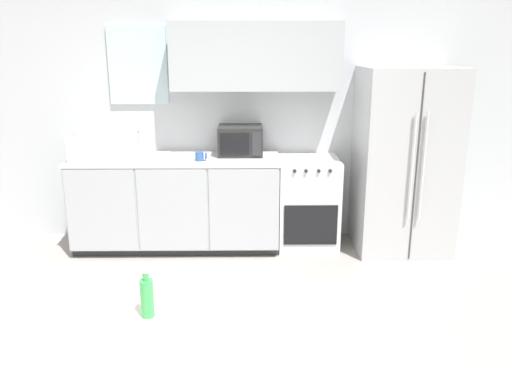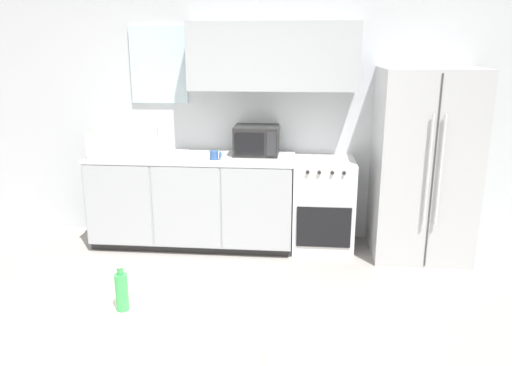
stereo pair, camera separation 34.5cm
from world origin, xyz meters
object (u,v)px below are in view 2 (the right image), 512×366
object	(u,v)px
microwave	(257,140)
coffee_mug	(215,155)
refrigerator	(423,165)
dining_table	(132,334)
drink_bottle	(122,291)
oven_range	(323,204)

from	to	relation	value
microwave	coffee_mug	bearing A→B (deg)	-144.63
refrigerator	coffee_mug	xyz separation A→B (m)	(-1.96, -0.11, 0.08)
refrigerator	dining_table	world-z (taller)	refrigerator
microwave	dining_table	xyz separation A→B (m)	(-0.32, -2.85, -0.39)
refrigerator	microwave	world-z (taller)	refrigerator
coffee_mug	drink_bottle	distance (m)	2.54
microwave	drink_bottle	distance (m)	2.84
oven_range	coffee_mug	bearing A→B (deg)	-170.06
refrigerator	dining_table	xyz separation A→B (m)	(-1.91, -2.70, -0.22)
oven_range	dining_table	distance (m)	2.95
coffee_mug	microwave	bearing A→B (deg)	35.37
refrigerator	dining_table	distance (m)	3.31
dining_table	oven_range	bearing A→B (deg)	70.28
oven_range	refrigerator	bearing A→B (deg)	-4.46
drink_bottle	coffee_mug	bearing A→B (deg)	90.01
microwave	dining_table	bearing A→B (deg)	-96.43
refrigerator	microwave	size ratio (longest dim) A/B	4.11
refrigerator	coffee_mug	distance (m)	1.97
refrigerator	drink_bottle	world-z (taller)	refrigerator
oven_range	refrigerator	xyz separation A→B (m)	(0.92, -0.07, 0.44)
microwave	coffee_mug	distance (m)	0.47
oven_range	dining_table	xyz separation A→B (m)	(-0.99, -2.77, 0.22)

